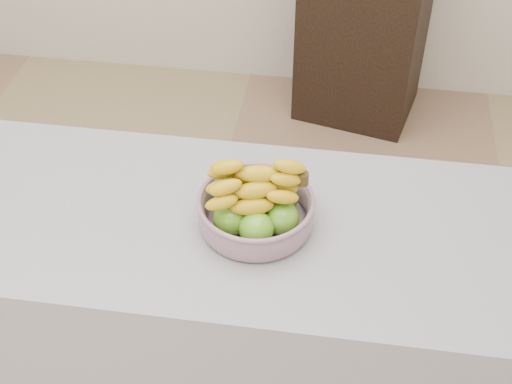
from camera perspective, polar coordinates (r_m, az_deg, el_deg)
counter at (r=2.07m, az=-9.25°, el=-10.43°), size 2.00×0.60×0.90m
cabinet at (r=3.38m, az=8.69°, el=13.39°), size 0.61×0.53×0.96m
fruit_bowl at (r=1.64m, az=-0.01°, el=-1.20°), size 0.27×0.27×0.17m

